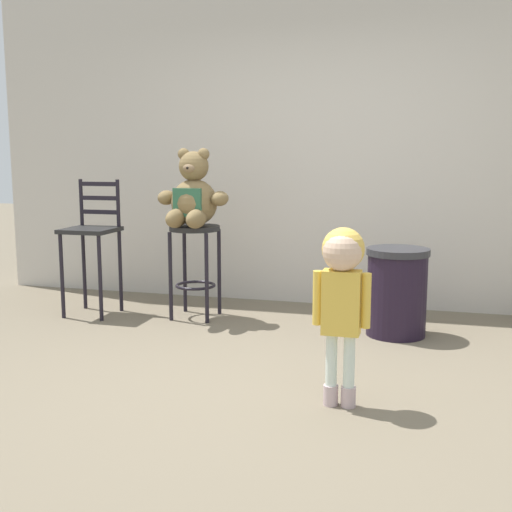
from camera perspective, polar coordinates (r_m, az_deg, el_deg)
The scene contains 7 objects.
ground_plane at distance 3.89m, azimuth -0.42°, elevation -11.22°, with size 24.00×24.00×0.00m, color #706551.
building_wall at distance 5.93m, azimuth 5.85°, elevation 13.90°, with size 6.30×0.30×3.71m, color beige.
bar_stool_with_teddy at distance 5.31m, azimuth -5.45°, elevation 0.41°, with size 0.42×0.42×0.77m.
teddy_bear at distance 5.24m, azimuth -5.64°, elevation 5.20°, with size 0.59×0.53×0.63m.
child_walking at distance 3.40m, azimuth 7.67°, elevation -1.94°, with size 0.31×0.24×0.97m.
trash_bin at distance 4.91m, azimuth 12.40°, elevation -3.11°, with size 0.47×0.47×0.66m.
bar_chair_empty at distance 5.56m, azimuth -14.37°, elevation 1.64°, with size 0.41×0.41×1.14m.
Camera 1 is at (1.00, -3.51, 1.34)m, focal length 44.99 mm.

